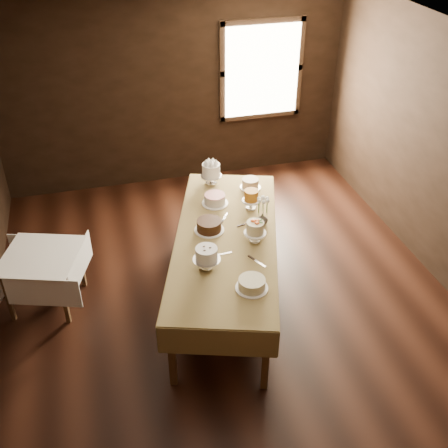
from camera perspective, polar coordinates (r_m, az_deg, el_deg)
floor at (r=6.06m, az=0.49°, el=-8.48°), size 5.00×6.00×0.01m
ceiling at (r=4.64m, az=0.67°, el=17.82°), size 5.00×6.00×0.01m
wall_back at (r=7.87m, az=-5.42°, el=13.93°), size 5.00×0.02×2.80m
window at (r=8.05m, az=4.08°, el=15.98°), size 1.10×0.05×1.30m
display_table at (r=5.67m, az=0.19°, el=-1.89°), size 1.83×2.88×0.83m
side_table at (r=6.03m, az=-18.91°, el=-3.73°), size 0.99×0.99×0.65m
cake_meringue at (r=6.52m, az=-1.38°, el=5.30°), size 0.27×0.27×0.28m
cake_speckled at (r=6.47m, az=2.83°, el=4.32°), size 0.28×0.28×0.12m
cake_lattice at (r=6.15m, az=-0.98°, el=2.59°), size 0.30×0.30×0.11m
cake_caramel at (r=6.05m, az=2.90°, el=2.54°), size 0.21×0.21×0.25m
cake_chocolate at (r=5.70m, az=-1.60°, el=-0.20°), size 0.35×0.35×0.13m
cake_flowers at (r=5.53m, az=3.33°, el=-0.89°), size 0.25×0.25×0.24m
cake_swirl at (r=5.15m, az=-1.87°, el=-3.76°), size 0.28×0.28×0.25m
cake_cream at (r=4.96m, az=2.99°, el=-6.44°), size 0.35×0.35×0.11m
cake_server_a at (r=5.39m, az=0.09°, el=-3.16°), size 0.24×0.04×0.01m
cake_server_b at (r=5.28m, az=3.86°, el=-4.21°), size 0.13×0.22×0.01m
cake_server_c at (r=5.94m, az=0.11°, el=0.78°), size 0.15×0.21×0.01m
cake_server_d at (r=5.85m, az=2.83°, el=0.15°), size 0.24×0.08×0.01m
flower_vase at (r=5.81m, az=4.11°, el=0.54°), size 0.17×0.17×0.13m
flower_bouquet at (r=5.71m, az=4.18°, el=2.08°), size 0.14×0.14×0.20m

